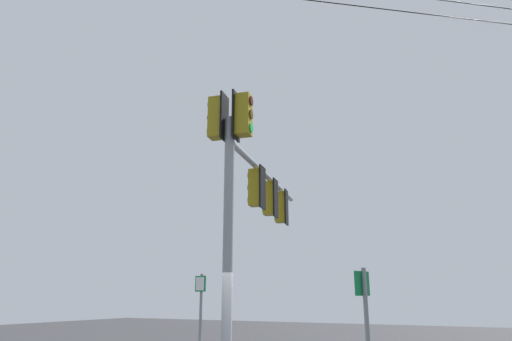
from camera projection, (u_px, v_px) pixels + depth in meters
The scene contains 3 objects.
signal_mast_assembly at pixel (252, 190), 10.59m from camera, with size 1.66×6.16×6.22m.
route_sign_primary at pixel (367, 333), 6.69m from camera, with size 0.14×0.36×2.48m.
route_sign_secondary at pixel (200, 317), 10.93m from camera, with size 0.33×0.12×2.60m.
Camera 1 is at (3.95, -7.36, 2.05)m, focal length 31.71 mm.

